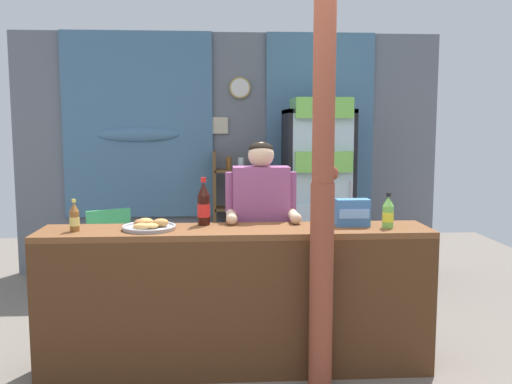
# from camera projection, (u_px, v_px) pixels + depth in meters

# --- Properties ---
(ground_plane) EXTENTS (7.66, 7.66, 0.00)m
(ground_plane) POSITION_uv_depth(u_px,v_px,m) (234.00, 326.00, 4.63)
(ground_plane) COLOR slate
(back_wall_curtained) EXTENTS (4.69, 0.22, 2.66)m
(back_wall_curtained) POSITION_uv_depth(u_px,v_px,m) (227.00, 150.00, 6.27)
(back_wall_curtained) COLOR slate
(back_wall_curtained) RESTS_ON ground
(stall_counter) EXTENTS (2.60, 0.46, 0.97)m
(stall_counter) POSITION_uv_depth(u_px,v_px,m) (237.00, 290.00, 3.69)
(stall_counter) COLOR brown
(stall_counter) RESTS_ON ground
(timber_post) EXTENTS (0.17, 0.15, 2.61)m
(timber_post) POSITION_uv_depth(u_px,v_px,m) (323.00, 192.00, 3.41)
(timber_post) COLOR brown
(timber_post) RESTS_ON ground
(drink_fridge) EXTENTS (0.68, 0.70, 1.92)m
(drink_fridge) POSITION_uv_depth(u_px,v_px,m) (318.00, 184.00, 5.77)
(drink_fridge) COLOR black
(drink_fridge) RESTS_ON ground
(bottle_shelf_rack) EXTENTS (0.48, 0.28, 1.37)m
(bottle_shelf_rack) POSITION_uv_depth(u_px,v_px,m) (235.00, 212.00, 6.08)
(bottle_shelf_rack) COLOR brown
(bottle_shelf_rack) RESTS_ON ground
(plastic_lawn_chair) EXTENTS (0.60, 0.60, 0.86)m
(plastic_lawn_chair) POSITION_uv_depth(u_px,v_px,m) (114.00, 250.00, 5.23)
(plastic_lawn_chair) COLOR #4CC675
(plastic_lawn_chair) RESTS_ON ground
(shopkeeper) EXTENTS (0.53, 0.42, 1.53)m
(shopkeeper) POSITION_uv_depth(u_px,v_px,m) (261.00, 219.00, 4.14)
(shopkeeper) COLOR #28282D
(shopkeeper) RESTS_ON ground
(soda_bottle_cola) EXTENTS (0.09, 0.09, 0.33)m
(soda_bottle_cola) POSITION_uv_depth(u_px,v_px,m) (204.00, 205.00, 3.85)
(soda_bottle_cola) COLOR black
(soda_bottle_cola) RESTS_ON stall_counter
(soda_bottle_lime_soda) EXTENTS (0.08, 0.08, 0.24)m
(soda_bottle_lime_soda) POSITION_uv_depth(u_px,v_px,m) (388.00, 213.00, 3.75)
(soda_bottle_lime_soda) COLOR #75C64C
(soda_bottle_lime_soda) RESTS_ON stall_counter
(soda_bottle_iced_tea) EXTENTS (0.06, 0.06, 0.21)m
(soda_bottle_iced_tea) POSITION_uv_depth(u_px,v_px,m) (74.00, 218.00, 3.63)
(soda_bottle_iced_tea) COLOR brown
(soda_bottle_iced_tea) RESTS_ON stall_counter
(snack_box_biscuit) EXTENTS (0.23, 0.12, 0.18)m
(snack_box_biscuit) POSITION_uv_depth(u_px,v_px,m) (352.00, 212.00, 3.82)
(snack_box_biscuit) COLOR #3D75B7
(snack_box_biscuit) RESTS_ON stall_counter
(pastry_tray) EXTENTS (0.35, 0.35, 0.07)m
(pastry_tray) POSITION_uv_depth(u_px,v_px,m) (149.00, 226.00, 3.69)
(pastry_tray) COLOR #BCBCC1
(pastry_tray) RESTS_ON stall_counter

